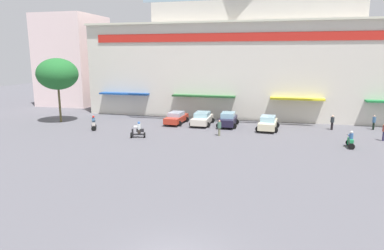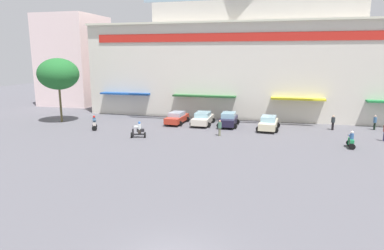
{
  "view_description": "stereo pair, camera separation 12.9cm",
  "coord_description": "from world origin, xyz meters",
  "px_view_note": "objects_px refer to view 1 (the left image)",
  "views": [
    {
      "loc": [
        3.48,
        -10.95,
        7.79
      ],
      "look_at": [
        -2.76,
        13.58,
        2.58
      ],
      "focal_mm": 32.03,
      "sensor_mm": 36.0,
      "label": 1
    },
    {
      "loc": [
        3.61,
        -10.91,
        7.79
      ],
      "look_at": [
        -2.76,
        13.58,
        2.58
      ],
      "focal_mm": 32.03,
      "sensor_mm": 36.0,
      "label": 2
    }
  ],
  "objects_px": {
    "parked_car_1": "(202,118)",
    "pedestrian_2": "(332,122)",
    "pedestrian_1": "(374,121)",
    "pedestrian_3": "(219,127)",
    "pedestrian_0": "(384,131)",
    "scooter_rider_0": "(351,141)",
    "parked_car_3": "(268,123)",
    "parked_car_0": "(176,118)",
    "scooter_rider_2": "(94,124)",
    "scooter_rider_3": "(138,131)",
    "plaza_tree_0": "(57,74)",
    "parked_car_2": "(228,119)"
  },
  "relations": [
    {
      "from": "plaza_tree_0",
      "to": "parked_car_0",
      "type": "relative_size",
      "value": 1.74
    },
    {
      "from": "parked_car_3",
      "to": "pedestrian_0",
      "type": "distance_m",
      "value": 10.72
    },
    {
      "from": "parked_car_1",
      "to": "scooter_rider_2",
      "type": "height_order",
      "value": "scooter_rider_2"
    },
    {
      "from": "parked_car_2",
      "to": "scooter_rider_3",
      "type": "xyz_separation_m",
      "value": [
        -7.53,
        -7.38,
        -0.13
      ]
    },
    {
      "from": "scooter_rider_2",
      "to": "pedestrian_0",
      "type": "height_order",
      "value": "pedestrian_0"
    },
    {
      "from": "parked_car_0",
      "to": "parked_car_3",
      "type": "bearing_deg",
      "value": -4.43
    },
    {
      "from": "pedestrian_2",
      "to": "scooter_rider_0",
      "type": "bearing_deg",
      "value": -85.85
    },
    {
      "from": "scooter_rider_0",
      "to": "pedestrian_1",
      "type": "xyz_separation_m",
      "value": [
        3.74,
        8.29,
        0.29
      ]
    },
    {
      "from": "pedestrian_0",
      "to": "pedestrian_2",
      "type": "relative_size",
      "value": 1.06
    },
    {
      "from": "scooter_rider_3",
      "to": "pedestrian_2",
      "type": "bearing_deg",
      "value": 24.24
    },
    {
      "from": "pedestrian_1",
      "to": "pedestrian_2",
      "type": "relative_size",
      "value": 0.99
    },
    {
      "from": "parked_car_3",
      "to": "scooter_rider_0",
      "type": "xyz_separation_m",
      "value": [
        7.09,
        -5.46,
        -0.14
      ]
    },
    {
      "from": "scooter_rider_0",
      "to": "pedestrian_0",
      "type": "xyz_separation_m",
      "value": [
        3.39,
        3.24,
        0.36
      ]
    },
    {
      "from": "scooter_rider_2",
      "to": "scooter_rider_3",
      "type": "height_order",
      "value": "scooter_rider_3"
    },
    {
      "from": "pedestrian_1",
      "to": "pedestrian_3",
      "type": "relative_size",
      "value": 1.0
    },
    {
      "from": "parked_car_0",
      "to": "pedestrian_0",
      "type": "height_order",
      "value": "pedestrian_0"
    },
    {
      "from": "scooter_rider_0",
      "to": "plaza_tree_0",
      "type": "bearing_deg",
      "value": 172.9
    },
    {
      "from": "pedestrian_1",
      "to": "pedestrian_3",
      "type": "xyz_separation_m",
      "value": [
        -15.33,
        -6.77,
        -0.01
      ]
    },
    {
      "from": "parked_car_0",
      "to": "scooter_rider_0",
      "type": "bearing_deg",
      "value": -19.79
    },
    {
      "from": "pedestrian_1",
      "to": "scooter_rider_0",
      "type": "bearing_deg",
      "value": -114.29
    },
    {
      "from": "plaza_tree_0",
      "to": "scooter_rider_0",
      "type": "distance_m",
      "value": 31.51
    },
    {
      "from": "pedestrian_0",
      "to": "parked_car_1",
      "type": "bearing_deg",
      "value": 170.11
    },
    {
      "from": "scooter_rider_2",
      "to": "pedestrian_3",
      "type": "relative_size",
      "value": 0.95
    },
    {
      "from": "scooter_rider_3",
      "to": "scooter_rider_2",
      "type": "bearing_deg",
      "value": 159.99
    },
    {
      "from": "scooter_rider_2",
      "to": "scooter_rider_3",
      "type": "distance_m",
      "value": 6.34
    },
    {
      "from": "scooter_rider_2",
      "to": "pedestrian_2",
      "type": "relative_size",
      "value": 0.95
    },
    {
      "from": "pedestrian_0",
      "to": "scooter_rider_0",
      "type": "bearing_deg",
      "value": -136.27
    },
    {
      "from": "pedestrian_2",
      "to": "scooter_rider_2",
      "type": "bearing_deg",
      "value": -165.89
    },
    {
      "from": "parked_car_1",
      "to": "parked_car_2",
      "type": "xyz_separation_m",
      "value": [
        2.93,
        -0.1,
        0.04
      ]
    },
    {
      "from": "plaza_tree_0",
      "to": "pedestrian_3",
      "type": "xyz_separation_m",
      "value": [
        19.28,
        -2.32,
        -4.72
      ]
    },
    {
      "from": "pedestrian_0",
      "to": "pedestrian_3",
      "type": "xyz_separation_m",
      "value": [
        -14.98,
        -1.72,
        -0.09
      ]
    },
    {
      "from": "parked_car_1",
      "to": "pedestrian_2",
      "type": "relative_size",
      "value": 2.82
    },
    {
      "from": "scooter_rider_2",
      "to": "pedestrian_2",
      "type": "xyz_separation_m",
      "value": [
        24.4,
        6.14,
        0.27
      ]
    },
    {
      "from": "plaza_tree_0",
      "to": "parked_car_3",
      "type": "height_order",
      "value": "plaza_tree_0"
    },
    {
      "from": "pedestrian_2",
      "to": "parked_car_3",
      "type": "bearing_deg",
      "value": -165.41
    },
    {
      "from": "scooter_rider_0",
      "to": "pedestrian_3",
      "type": "relative_size",
      "value": 0.96
    },
    {
      "from": "parked_car_3",
      "to": "pedestrian_3",
      "type": "relative_size",
      "value": 2.68
    },
    {
      "from": "parked_car_2",
      "to": "scooter_rider_0",
      "type": "bearing_deg",
      "value": -28.64
    },
    {
      "from": "plaza_tree_0",
      "to": "scooter_rider_0",
      "type": "bearing_deg",
      "value": -7.1
    },
    {
      "from": "scooter_rider_3",
      "to": "pedestrian_1",
      "type": "distance_m",
      "value": 24.59
    },
    {
      "from": "parked_car_1",
      "to": "pedestrian_3",
      "type": "height_order",
      "value": "pedestrian_3"
    },
    {
      "from": "scooter_rider_0",
      "to": "pedestrian_3",
      "type": "distance_m",
      "value": 11.69
    },
    {
      "from": "pedestrian_0",
      "to": "pedestrian_1",
      "type": "height_order",
      "value": "pedestrian_0"
    },
    {
      "from": "pedestrian_2",
      "to": "pedestrian_3",
      "type": "distance_m",
      "value": 12.42
    },
    {
      "from": "parked_car_2",
      "to": "parked_car_3",
      "type": "height_order",
      "value": "parked_car_2"
    },
    {
      "from": "parked_car_0",
      "to": "parked_car_2",
      "type": "distance_m",
      "value": 5.97
    },
    {
      "from": "parked_car_2",
      "to": "pedestrian_2",
      "type": "xyz_separation_m",
      "value": [
        10.91,
        0.93,
        0.11
      ]
    },
    {
      "from": "plaza_tree_0",
      "to": "parked_car_3",
      "type": "bearing_deg",
      "value": 3.88
    },
    {
      "from": "parked_car_1",
      "to": "pedestrian_0",
      "type": "distance_m",
      "value": 18.02
    },
    {
      "from": "parked_car_3",
      "to": "scooter_rider_0",
      "type": "relative_size",
      "value": 2.8
    }
  ]
}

